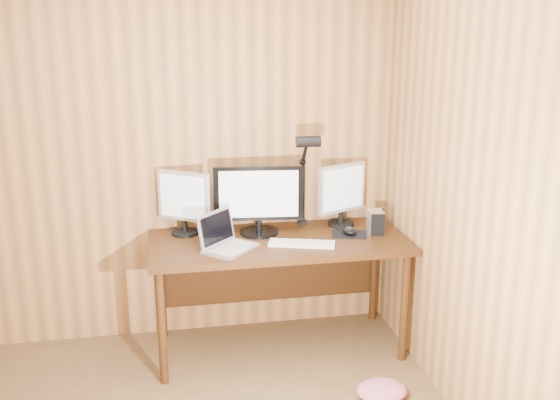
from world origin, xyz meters
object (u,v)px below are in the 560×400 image
object	(u,v)px
monitor_right	(342,193)
monitor_left	(184,201)
hard_drive	(376,222)
monitor_center	(259,199)
laptop	(225,240)
desk	(277,254)
desk_lamp	(305,167)
speaker	(380,217)
phone	(311,243)
keyboard	(302,243)
mouse	(349,231)

from	to	relation	value
monitor_right	monitor_left	bearing A→B (deg)	156.13
hard_drive	monitor_center	bearing A→B (deg)	177.57
monitor_right	laptop	bearing A→B (deg)	177.06
desk	hard_drive	distance (m)	0.67
monitor_left	desk_lamp	size ratio (longest dim) A/B	0.62
hard_drive	desk	bearing A→B (deg)	-178.33
desk	laptop	bearing A→B (deg)	-153.42
monitor_left	speaker	xyz separation A→B (m)	(1.29, -0.05, -0.16)
monitor_center	monitor_left	world-z (taller)	monitor_center
monitor_center	phone	size ratio (longest dim) A/B	4.65
monitor_left	speaker	bearing A→B (deg)	32.01
monitor_left	keyboard	size ratio (longest dim) A/B	0.97
desk	keyboard	bearing A→B (deg)	-58.63
monitor_left	monitor_right	distance (m)	1.03
monitor_left	mouse	xyz separation A→B (m)	(1.03, -0.20, -0.19)
hard_drive	desk_lamp	size ratio (longest dim) A/B	0.22
keyboard	desk_lamp	bearing A→B (deg)	91.09
monitor_left	mouse	size ratio (longest dim) A/B	3.34
laptop	keyboard	xyz separation A→B (m)	(0.47, -0.02, -0.05)
laptop	keyboard	world-z (taller)	laptop
phone	speaker	distance (m)	0.61
monitor_right	laptop	size ratio (longest dim) A/B	1.07
phone	mouse	bearing A→B (deg)	10.02
desk	keyboard	xyz separation A→B (m)	(0.12, -0.20, 0.13)
laptop	monitor_left	bearing A→B (deg)	79.05
monitor_center	phone	distance (m)	0.44
phone	speaker	size ratio (longest dim) A/B	1.08
monitor_center	hard_drive	world-z (taller)	monitor_center
laptop	speaker	distance (m)	1.10
monitor_center	mouse	distance (m)	0.61
mouse	desk_lamp	bearing A→B (deg)	173.01
laptop	monitor_right	bearing A→B (deg)	-25.96
keyboard	phone	xyz separation A→B (m)	(0.06, 0.01, -0.00)
keyboard	laptop	bearing A→B (deg)	-165.92
monitor_left	speaker	size ratio (longest dim) A/B	3.62
hard_drive	desk_lamp	distance (m)	0.57
keyboard	mouse	world-z (taller)	mouse
monitor_right	speaker	distance (m)	0.31
phone	monitor_center	bearing A→B (deg)	123.08
monitor_right	desk	bearing A→B (deg)	172.42
desk	monitor_left	distance (m)	0.68
monitor_center	monitor_right	world-z (taller)	monitor_center
desk	laptop	world-z (taller)	laptop
monitor_right	hard_drive	distance (m)	0.30
keyboard	desk	bearing A→B (deg)	138.41
monitor_right	phone	xyz separation A→B (m)	(-0.28, -0.32, -0.22)
laptop	phone	bearing A→B (deg)	-48.67
monitor_right	speaker	xyz separation A→B (m)	(0.26, -0.05, -0.17)
monitor_center	speaker	world-z (taller)	monitor_center
desk	monitor_right	world-z (taller)	monitor_right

